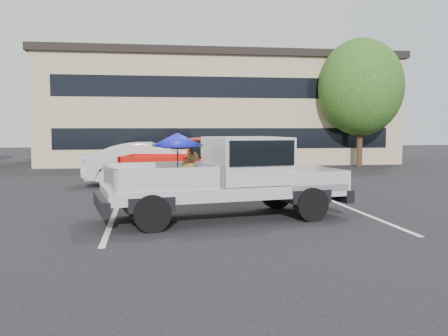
{
  "coord_description": "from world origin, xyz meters",
  "views": [
    {
      "loc": [
        -2.17,
        -9.24,
        2.11
      ],
      "look_at": [
        -0.7,
        0.45,
        1.3
      ],
      "focal_mm": 40.0,
      "sensor_mm": 36.0,
      "label": 1
    }
  ],
  "objects_px": {
    "red_pickup": "(210,163)",
    "silver_sedan": "(152,164)",
    "tree_right": "(361,87)",
    "tree_back": "(269,93)",
    "silver_pickup": "(237,173)"
  },
  "relations": [
    {
      "from": "red_pickup",
      "to": "silver_sedan",
      "type": "distance_m",
      "value": 2.85
    },
    {
      "from": "red_pickup",
      "to": "silver_sedan",
      "type": "bearing_deg",
      "value": 143.45
    },
    {
      "from": "silver_sedan",
      "to": "tree_right",
      "type": "bearing_deg",
      "value": -49.78
    },
    {
      "from": "tree_right",
      "to": "tree_back",
      "type": "height_order",
      "value": "tree_back"
    },
    {
      "from": "silver_pickup",
      "to": "red_pickup",
      "type": "xyz_separation_m",
      "value": [
        -0.05,
        4.55,
        -0.09
      ]
    },
    {
      "from": "tree_back",
      "to": "red_pickup",
      "type": "bearing_deg",
      "value": -109.63
    },
    {
      "from": "tree_back",
      "to": "silver_pickup",
      "type": "xyz_separation_m",
      "value": [
        -6.15,
        -21.95,
        -3.36
      ]
    },
    {
      "from": "tree_right",
      "to": "red_pickup",
      "type": "relative_size",
      "value": 1.21
    },
    {
      "from": "silver_pickup",
      "to": "silver_sedan",
      "type": "distance_m",
      "value": 6.99
    },
    {
      "from": "tree_right",
      "to": "tree_back",
      "type": "relative_size",
      "value": 0.95
    },
    {
      "from": "tree_right",
      "to": "silver_pickup",
      "type": "height_order",
      "value": "tree_right"
    },
    {
      "from": "silver_pickup",
      "to": "red_pickup",
      "type": "bearing_deg",
      "value": 80.33
    },
    {
      "from": "tree_right",
      "to": "red_pickup",
      "type": "height_order",
      "value": "tree_right"
    },
    {
      "from": "tree_back",
      "to": "silver_sedan",
      "type": "height_order",
      "value": "tree_back"
    },
    {
      "from": "tree_back",
      "to": "tree_right",
      "type": "bearing_deg",
      "value": -69.44
    }
  ]
}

